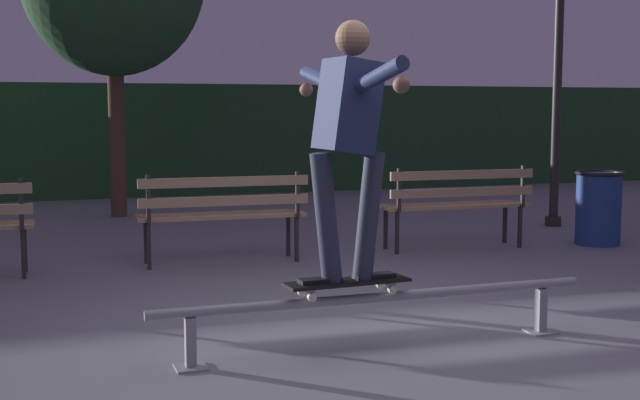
{
  "coord_description": "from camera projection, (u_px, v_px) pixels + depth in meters",
  "views": [
    {
      "loc": [
        -2.02,
        -4.83,
        1.49
      ],
      "look_at": [
        -0.1,
        0.63,
        0.85
      ],
      "focal_mm": 47.19,
      "sensor_mm": 36.0,
      "label": 1
    }
  ],
  "objects": [
    {
      "name": "ground_plane",
      "position": [
        368.0,
        342.0,
        5.36
      ],
      "size": [
        90.0,
        90.0,
        0.0
      ],
      "primitive_type": "plane",
      "color": "slate"
    },
    {
      "name": "hedge_backdrop",
      "position": [
        150.0,
        139.0,
        14.45
      ],
      "size": [
        24.0,
        1.2,
        1.88
      ],
      "primitive_type": "cube",
      "color": "#234C28",
      "rests_on": "ground"
    },
    {
      "name": "grind_rail",
      "position": [
        379.0,
        305.0,
        5.17
      ],
      "size": [
        2.85,
        0.18,
        0.36
      ],
      "color": "gray",
      "rests_on": "ground"
    },
    {
      "name": "skateboard",
      "position": [
        347.0,
        283.0,
        5.09
      ],
      "size": [
        0.79,
        0.25,
        0.09
      ],
      "color": "black",
      "rests_on": "grind_rail"
    },
    {
      "name": "skateboarder",
      "position": [
        348.0,
        128.0,
        4.99
      ],
      "size": [
        0.63,
        1.41,
        1.56
      ],
      "color": "black",
      "rests_on": "skateboard"
    },
    {
      "name": "park_bench_left_center",
      "position": [
        223.0,
        208.0,
        7.97
      ],
      "size": [
        1.62,
        0.48,
        0.88
      ],
      "color": "#282623",
      "rests_on": "ground"
    },
    {
      "name": "park_bench_right_center",
      "position": [
        457.0,
        199.0,
        8.78
      ],
      "size": [
        1.62,
        0.48,
        0.88
      ],
      "color": "#282623",
      "rests_on": "ground"
    },
    {
      "name": "lamp_post_right",
      "position": [
        559.0,
        26.0,
        10.33
      ],
      "size": [
        0.32,
        0.32,
        3.9
      ],
      "color": "#282623",
      "rests_on": "ground"
    },
    {
      "name": "trash_can",
      "position": [
        598.0,
        207.0,
        9.13
      ],
      "size": [
        0.52,
        0.52,
        0.8
      ],
      "color": "navy",
      "rests_on": "ground"
    }
  ]
}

